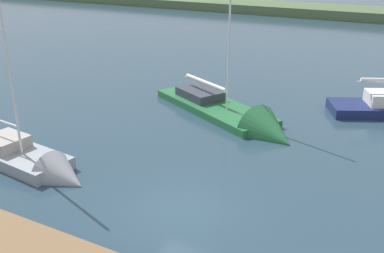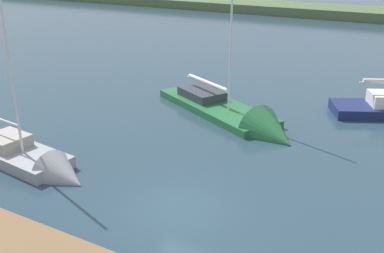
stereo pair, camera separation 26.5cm
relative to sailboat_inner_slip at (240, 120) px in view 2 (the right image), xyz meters
name	(u,v)px [view 2 (the right image)]	position (x,y,z in m)	size (l,w,h in m)	color
ground_plane	(179,210)	(-1.64, 9.15, -0.10)	(200.00, 200.00, 0.00)	#263D4C
sailboat_inner_slip	(240,120)	(0.00, 0.00, 0.00)	(10.24, 7.04, 10.46)	#236638
sailboat_outer_mooring	(31,163)	(5.78, 9.22, 0.00)	(7.58, 2.81, 8.91)	gray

